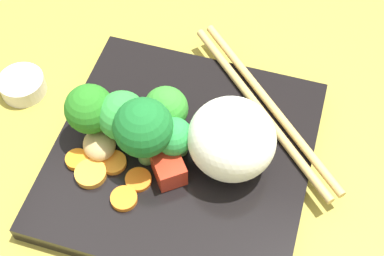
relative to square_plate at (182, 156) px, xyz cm
name	(u,v)px	position (x,y,z in cm)	size (l,w,h in cm)	color
ground_plane	(183,167)	(0.00, 0.00, -1.96)	(110.00, 110.00, 2.00)	olive
square_plate	(182,156)	(0.00, 0.00, 0.00)	(24.35, 24.35, 1.92)	black
rice_mound	(231,142)	(0.26, 4.63, 4.76)	(8.05, 7.82, 7.60)	white
broccoli_floret_0	(174,137)	(0.60, -0.58, 4.11)	(3.59, 3.59, 5.12)	#77BD55
broccoli_floret_1	(121,120)	(0.41, -5.61, 4.89)	(4.67, 4.67, 6.45)	#7CBD4E
broccoli_floret_2	(166,109)	(-2.30, -2.14, 4.07)	(4.30, 4.30, 5.42)	#82C059
broccoli_floret_3	(143,129)	(1.32, -3.15, 5.62)	(5.47, 5.47, 7.57)	#649D45
broccoli_floret_4	(90,108)	(-0.19, -8.76, 4.91)	(4.69, 4.69, 6.50)	#609C3F
carrot_slice_0	(113,163)	(2.91, -5.97, 1.22)	(2.51, 2.51, 0.52)	orange
carrot_slice_1	(138,180)	(4.10, -3.14, 1.19)	(2.45, 2.45, 0.46)	orange
carrot_slice_2	(77,160)	(3.45, -9.37, 1.28)	(2.19, 2.19, 0.64)	orange
carrot_slice_3	(124,199)	(6.31, -3.83, 1.24)	(2.45, 2.45, 0.56)	orange
carrot_slice_4	(125,122)	(-1.77, -6.34, 1.18)	(2.34, 2.34, 0.45)	orange
carrot_slice_5	(91,174)	(4.60, -7.61, 1.31)	(2.95, 2.95, 0.70)	orange
pepper_chunk_0	(169,169)	(2.85, -0.51, 2.16)	(3.05, 2.59, 2.39)	red
chicken_piece_0	(143,119)	(-1.86, -4.34, 2.29)	(3.38, 2.54, 2.66)	tan
chicken_piece_1	(99,145)	(1.79, -7.63, 2.03)	(3.45, 3.09, 2.14)	tan
chopstick_pair	(264,106)	(-6.97, 6.75, 1.38)	(18.98, 17.79, 0.83)	tan
sauce_cup	(22,85)	(-4.60, -18.76, 0.01)	(4.81, 4.81, 1.94)	silver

